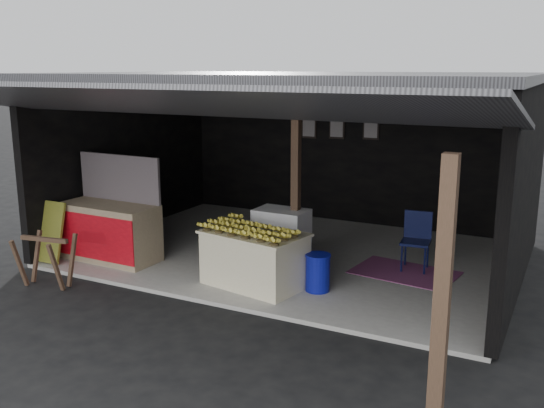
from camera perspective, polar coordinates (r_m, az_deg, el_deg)
The scene contains 13 objects.
ground at distance 8.20m, azimuth -5.45°, elevation -9.57°, with size 80.00×80.00×0.00m, color black.
concrete_slab at distance 10.26m, azimuth 2.08°, elevation -4.71°, with size 7.00×5.00×0.06m, color gray.
shophouse at distance 10.12m, azimuth 2.95°, elevation 7.02°, with size 7.40×7.29×3.02m.
banana_table at distance 8.62m, azimuth -1.66°, elevation -5.17°, with size 1.56×1.12×0.79m.
banana_pile at distance 8.49m, azimuth -1.68°, elevation -2.16°, with size 1.32×0.79×0.16m, color yellow, non-canonical shape.
white_crate at distance 9.48m, azimuth 0.89°, elevation -3.16°, with size 0.82×0.57×0.90m.
neighbor_stall at distance 10.11m, azimuth -15.03°, elevation -2.28°, with size 1.63×0.76×1.67m.
green_signboard at distance 10.32m, azimuth -20.46°, elevation -2.42°, with size 0.65×0.04×0.98m, color black.
sawhorse at distance 9.28m, azimuth -20.54°, elevation -4.58°, with size 0.76×0.75×0.75m.
water_barrel at distance 8.48m, azimuth 4.32°, elevation -6.54°, with size 0.34×0.34×0.50m, color #0C1288.
plastic_chair at distance 9.55m, azimuth 13.46°, elevation -2.90°, with size 0.46×0.46×0.90m.
magenta_rug at distance 9.46m, azimuth 12.37°, elevation -6.31°, with size 1.50×1.00×0.01m, color #73195D.
picture_frames at distance 12.11m, azimuth 6.28°, elevation 7.10°, with size 1.62×0.04×0.46m.
Camera 1 is at (4.13, -6.37, 3.11)m, focal length 40.00 mm.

